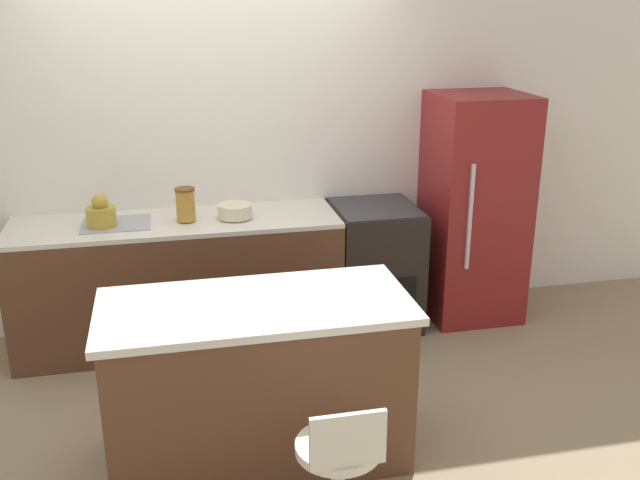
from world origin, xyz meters
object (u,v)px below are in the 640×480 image
(oven_range, at_px, (374,265))
(mixing_bowl, at_px, (235,211))
(kettle, at_px, (101,214))
(refrigerator, at_px, (474,208))
(stool_chair, at_px, (339,477))

(oven_range, distance_m, mixing_bowl, 1.11)
(kettle, height_order, mixing_bowl, kettle)
(kettle, bearing_deg, mixing_bowl, 0.00)
(refrigerator, xyz_separation_m, mixing_bowl, (-1.75, -0.04, 0.11))
(oven_range, relative_size, refrigerator, 0.54)
(oven_range, bearing_deg, refrigerator, 0.45)
(refrigerator, distance_m, kettle, 2.62)
(stool_chair, distance_m, mixing_bowl, 2.23)
(oven_range, height_order, mixing_bowl, mixing_bowl)
(refrigerator, distance_m, mixing_bowl, 1.76)
(oven_range, bearing_deg, stool_chair, -110.28)
(refrigerator, relative_size, mixing_bowl, 7.17)
(stool_chair, bearing_deg, oven_range, 69.72)
(stool_chair, relative_size, mixing_bowl, 3.33)
(stool_chair, distance_m, kettle, 2.47)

